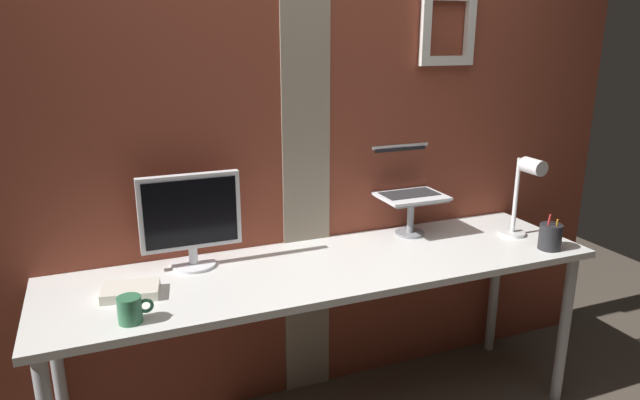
# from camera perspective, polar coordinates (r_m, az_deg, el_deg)

# --- Properties ---
(brick_wall_back) EXTENTS (3.46, 0.15, 2.46)m
(brick_wall_back) POSITION_cam_1_polar(r_m,az_deg,el_deg) (2.57, -2.82, 5.78)
(brick_wall_back) COLOR brown
(brick_wall_back) RESTS_ON ground_plane
(desk) EXTENTS (2.29, 0.62, 0.78)m
(desk) POSITION_cam_1_polar(r_m,az_deg,el_deg) (2.40, 0.91, -8.05)
(desk) COLOR white
(desk) RESTS_ON ground_plane
(monitor) EXTENTS (0.40, 0.18, 0.39)m
(monitor) POSITION_cam_1_polar(r_m,az_deg,el_deg) (2.33, -12.87, -1.61)
(monitor) COLOR white
(monitor) RESTS_ON desk
(laptop_stand) EXTENTS (0.28, 0.22, 0.18)m
(laptop_stand) POSITION_cam_1_polar(r_m,az_deg,el_deg) (2.71, 9.11, -0.94)
(laptop_stand) COLOR gray
(laptop_stand) RESTS_ON desk
(laptop) EXTENTS (0.30, 0.30, 0.23)m
(laptop) POSITION_cam_1_polar(r_m,az_deg,el_deg) (2.73, 8.44, 1.91)
(laptop) COLOR white
(laptop) RESTS_ON laptop_stand
(desk_lamp) EXTENTS (0.12, 0.20, 0.39)m
(desk_lamp) POSITION_cam_1_polar(r_m,az_deg,el_deg) (2.75, 19.89, 1.08)
(desk_lamp) COLOR white
(desk_lamp) RESTS_ON desk
(pen_cup) EXTENTS (0.10, 0.10, 0.17)m
(pen_cup) POSITION_cam_1_polar(r_m,az_deg,el_deg) (2.71, 22.13, -3.43)
(pen_cup) COLOR #262628
(pen_cup) RESTS_ON desk
(coffee_mug) EXTENTS (0.12, 0.08, 0.09)m
(coffee_mug) POSITION_cam_1_polar(r_m,az_deg,el_deg) (2.00, -18.49, -10.39)
(coffee_mug) COLOR #33724C
(coffee_mug) RESTS_ON desk
(paper_clutter_stack) EXTENTS (0.22, 0.17, 0.04)m
(paper_clutter_stack) POSITION_cam_1_polar(r_m,az_deg,el_deg) (2.21, -18.46, -8.66)
(paper_clutter_stack) COLOR silver
(paper_clutter_stack) RESTS_ON desk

